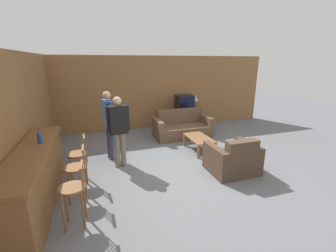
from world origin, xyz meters
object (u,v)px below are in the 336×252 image
object	(u,v)px
bar_chair_mid	(76,172)
armchair_near	(233,160)
bar_chair_near	(74,193)
person_by_window	(109,121)
bar_chair_far	(78,158)
tv_unit	(184,118)
person_by_counter	(119,128)
coffee_table	(199,139)
couch_far	(182,128)
tv	(184,102)
table_lamp	(195,98)
bottle	(39,137)

from	to	relation	value
bar_chair_mid	armchair_near	world-z (taller)	bar_chair_mid
bar_chair_near	person_by_window	xyz separation A→B (m)	(0.69, 2.33, 0.43)
bar_chair_mid	bar_chair_far	world-z (taller)	same
tv_unit	person_by_counter	distance (m)	3.87
coffee_table	person_by_window	xyz separation A→B (m)	(-2.37, 0.22, 0.65)
bar_chair_near	coffee_table	bearing A→B (deg)	34.58
bar_chair_near	couch_far	world-z (taller)	bar_chair_near
bar_chair_far	tv	size ratio (longest dim) A/B	1.61
couch_far	tv_unit	distance (m)	1.20
table_lamp	coffee_table	bearing A→B (deg)	-112.18
person_by_window	person_by_counter	bearing A→B (deg)	-70.82
bar_chair_far	couch_far	distance (m)	3.73
bar_chair_near	person_by_counter	world-z (taller)	person_by_counter
armchair_near	coffee_table	world-z (taller)	armchair_near
armchair_near	table_lamp	bearing A→B (deg)	77.84
couch_far	person_by_counter	bearing A→B (deg)	-143.48
tv_unit	bottle	xyz separation A→B (m)	(-4.14, -3.50, 0.83)
tv	person_by_window	distance (m)	3.61
armchair_near	bottle	world-z (taller)	bottle
bar_chair_mid	armchair_near	size ratio (longest dim) A/B	0.97
couch_far	person_by_window	distance (m)	2.70
bar_chair_near	bar_chair_mid	bearing A→B (deg)	90.00
couch_far	table_lamp	xyz separation A→B (m)	(0.97, 1.07, 0.76)
person_by_counter	bottle	bearing A→B (deg)	-150.50
tv	armchair_near	bearing A→B (deg)	-95.69
person_by_window	couch_far	bearing A→B (deg)	24.57
bar_chair_mid	person_by_counter	world-z (taller)	person_by_counter
person_by_window	table_lamp	bearing A→B (deg)	32.85
bar_chair_far	person_by_counter	xyz separation A→B (m)	(0.88, 0.49, 0.40)
tv_unit	person_by_window	xyz separation A→B (m)	(-2.90, -2.16, 0.65)
person_by_window	bottle	bearing A→B (deg)	-132.74
couch_far	armchair_near	bearing A→B (deg)	-86.75
couch_far	table_lamp	size ratio (longest dim) A/B	3.29
bar_chair_mid	table_lamp	distance (m)	5.57
bar_chair_near	person_by_window	bearing A→B (deg)	73.46
person_by_window	person_by_counter	xyz separation A→B (m)	(0.19, -0.53, -0.03)
bar_chair_mid	couch_far	distance (m)	4.12
armchair_near	tv_unit	distance (m)	3.80
bar_chair_near	tv_unit	world-z (taller)	bar_chair_near
couch_far	bottle	xyz separation A→B (m)	(-3.61, -2.43, 0.85)
bar_chair_far	tv_unit	xyz separation A→B (m)	(3.60, 3.18, -0.22)
tv_unit	bottle	bearing A→B (deg)	-139.82
tv	table_lamp	bearing A→B (deg)	0.40
coffee_table	person_by_window	size ratio (longest dim) A/B	0.60
armchair_near	tv_unit	bearing A→B (deg)	84.31
tv	person_by_window	world-z (taller)	person_by_window
coffee_table	bar_chair_near	bearing A→B (deg)	-145.42
tv	person_by_window	size ratio (longest dim) A/B	0.36
bar_chair_mid	person_by_counter	size ratio (longest dim) A/B	0.59
armchair_near	couch_far	bearing A→B (deg)	93.25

